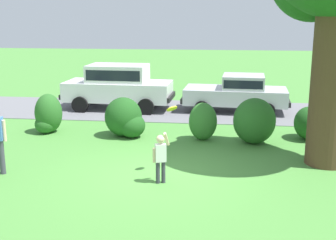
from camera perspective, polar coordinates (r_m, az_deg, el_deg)
ground_plane at (r=11.42m, az=-1.08°, el=-7.08°), size 80.00×80.00×0.00m
driveway_strip at (r=18.75m, az=2.02°, el=1.21°), size 28.00×4.40×0.02m
shrub_near_tree at (r=15.80m, az=-15.26°, el=0.58°), size 0.93×1.00×1.35m
shrub_centre_left at (r=14.82m, az=-5.52°, el=0.13°), size 1.39×1.22×1.32m
shrub_centre at (r=14.37m, az=4.53°, el=-0.18°), size 0.92×0.79×1.24m
shrub_centre_right at (r=14.25m, az=11.09°, el=-0.34°), size 1.33×1.25×1.46m
shrub_far_end at (r=15.17m, az=17.87°, el=-0.51°), size 1.02×1.15×1.09m
parked_sedan at (r=18.65m, az=9.00°, el=3.61°), size 4.50×2.30×1.56m
parked_suv at (r=19.03m, az=-6.46°, el=4.59°), size 4.77×2.24×1.92m
child_thrower at (r=10.67m, az=-0.97°, el=-4.53°), size 0.40×0.36×1.29m
frisbee at (r=11.14m, az=0.51°, el=1.47°), size 0.31×0.26×0.24m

